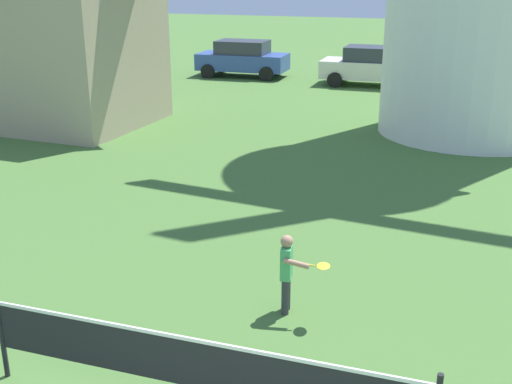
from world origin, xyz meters
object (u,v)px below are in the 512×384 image
tennis_net (194,364)px  parked_car_cream (375,66)px  parked_car_blue (243,58)px  chapel (43,12)px  player_far (288,269)px

tennis_net → parked_car_cream: bearing=93.5°
parked_car_blue → chapel: bearing=-105.0°
tennis_net → parked_car_blue: bearing=108.3°
player_far → tennis_net: bearing=-97.0°
tennis_net → parked_car_cream: size_ratio=1.14×
tennis_net → player_far: player_far is taller
tennis_net → player_far: (0.31, 2.47, -0.03)m
parked_car_blue → tennis_net: bearing=-71.7°
tennis_net → parked_car_blue: size_ratio=1.24×
player_far → chapel: 13.79m
player_far → parked_car_blue: size_ratio=0.29×
chapel → parked_car_blue: bearing=75.0°
player_far → parked_car_blue: 20.44m
parked_car_cream → parked_car_blue: bearing=175.0°
parked_car_blue → chapel: 10.69m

